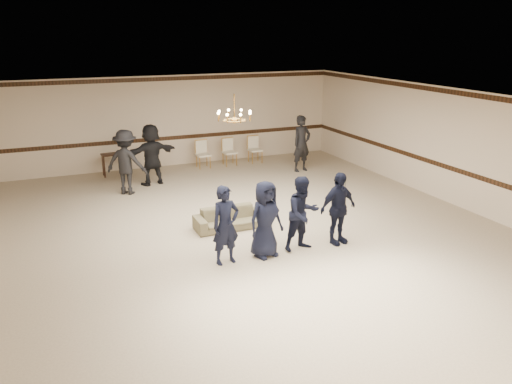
{
  "coord_description": "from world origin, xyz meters",
  "views": [
    {
      "loc": [
        -4.53,
        -11.05,
        4.71
      ],
      "look_at": [
        -0.05,
        -0.5,
        1.12
      ],
      "focal_mm": 36.48,
      "sensor_mm": 36.0,
      "label": 1
    }
  ],
  "objects_px": {
    "boy_a": "(226,225)",
    "adult_mid": "(151,154)",
    "adult_left": "(126,162)",
    "boy_c": "(303,214)",
    "boy_b": "(265,219)",
    "chandelier": "(234,107)",
    "settee": "(230,218)",
    "console_table": "(116,164)",
    "banquet_chair_mid": "(230,152)",
    "adult_right": "(302,144)",
    "boy_d": "(338,208)",
    "banquet_chair_left": "(203,155)",
    "banquet_chair_right": "(255,150)"
  },
  "relations": [
    {
      "from": "settee",
      "to": "adult_right",
      "type": "bearing_deg",
      "value": 45.15
    },
    {
      "from": "boy_b",
      "to": "boy_d",
      "type": "height_order",
      "value": "same"
    },
    {
      "from": "chandelier",
      "to": "boy_d",
      "type": "xyz_separation_m",
      "value": [
        1.51,
        -2.56,
        -2.03
      ]
    },
    {
      "from": "adult_right",
      "to": "console_table",
      "type": "xyz_separation_m",
      "value": [
        -6.0,
        1.93,
        -0.59
      ]
    },
    {
      "from": "chandelier",
      "to": "banquet_chair_right",
      "type": "xyz_separation_m",
      "value": [
        2.75,
        5.18,
        -2.4
      ]
    },
    {
      "from": "boy_a",
      "to": "adult_right",
      "type": "bearing_deg",
      "value": 42.24
    },
    {
      "from": "chandelier",
      "to": "adult_mid",
      "type": "height_order",
      "value": "chandelier"
    },
    {
      "from": "banquet_chair_left",
      "to": "banquet_chair_right",
      "type": "distance_m",
      "value": 2.0
    },
    {
      "from": "boy_b",
      "to": "banquet_chair_right",
      "type": "height_order",
      "value": "boy_b"
    },
    {
      "from": "banquet_chair_right",
      "to": "adult_mid",
      "type": "bearing_deg",
      "value": -160.85
    },
    {
      "from": "banquet_chair_mid",
      "to": "chandelier",
      "type": "bearing_deg",
      "value": -113.59
    },
    {
      "from": "adult_left",
      "to": "adult_mid",
      "type": "height_order",
      "value": "same"
    },
    {
      "from": "boy_b",
      "to": "banquet_chair_right",
      "type": "relative_size",
      "value": 1.76
    },
    {
      "from": "adult_mid",
      "to": "banquet_chair_left",
      "type": "relative_size",
      "value": 2.02
    },
    {
      "from": "banquet_chair_right",
      "to": "chandelier",
      "type": "bearing_deg",
      "value": -116.77
    },
    {
      "from": "settee",
      "to": "banquet_chair_mid",
      "type": "distance_m",
      "value": 6.28
    },
    {
      "from": "boy_b",
      "to": "chandelier",
      "type": "bearing_deg",
      "value": 69.23
    },
    {
      "from": "boy_a",
      "to": "console_table",
      "type": "bearing_deg",
      "value": 89.29
    },
    {
      "from": "boy_b",
      "to": "boy_c",
      "type": "xyz_separation_m",
      "value": [
        0.9,
        0.0,
        0.0
      ]
    },
    {
      "from": "boy_a",
      "to": "console_table",
      "type": "xyz_separation_m",
      "value": [
        -1.06,
        7.94,
        -0.46
      ]
    },
    {
      "from": "boy_d",
      "to": "banquet_chair_right",
      "type": "height_order",
      "value": "boy_d"
    },
    {
      "from": "boy_c",
      "to": "banquet_chair_left",
      "type": "bearing_deg",
      "value": 81.18
    },
    {
      "from": "boy_c",
      "to": "banquet_chair_right",
      "type": "xyz_separation_m",
      "value": [
        2.14,
        7.74,
        -0.36
      ]
    },
    {
      "from": "chandelier",
      "to": "console_table",
      "type": "distance_m",
      "value": 6.34
    },
    {
      "from": "settee",
      "to": "boy_c",
      "type": "bearing_deg",
      "value": -60.59
    },
    {
      "from": "adult_left",
      "to": "console_table",
      "type": "distance_m",
      "value": 2.3
    },
    {
      "from": "console_table",
      "to": "boy_b",
      "type": "bearing_deg",
      "value": -78.82
    },
    {
      "from": "banquet_chair_right",
      "to": "settee",
      "type": "bearing_deg",
      "value": -117.07
    },
    {
      "from": "banquet_chair_left",
      "to": "banquet_chair_mid",
      "type": "bearing_deg",
      "value": -4.15
    },
    {
      "from": "boy_b",
      "to": "adult_mid",
      "type": "bearing_deg",
      "value": 85.0
    },
    {
      "from": "adult_right",
      "to": "console_table",
      "type": "distance_m",
      "value": 6.33
    },
    {
      "from": "banquet_chair_left",
      "to": "chandelier",
      "type": "bearing_deg",
      "value": -102.39
    },
    {
      "from": "banquet_chair_mid",
      "to": "settee",
      "type": "bearing_deg",
      "value": -115.12
    },
    {
      "from": "boy_a",
      "to": "boy_b",
      "type": "height_order",
      "value": "same"
    },
    {
      "from": "console_table",
      "to": "banquet_chair_left",
      "type": "bearing_deg",
      "value": -6.53
    },
    {
      "from": "boy_b",
      "to": "console_table",
      "type": "bearing_deg",
      "value": 89.51
    },
    {
      "from": "settee",
      "to": "banquet_chair_mid",
      "type": "relative_size",
      "value": 1.82
    },
    {
      "from": "boy_c",
      "to": "console_table",
      "type": "xyz_separation_m",
      "value": [
        -2.86,
        7.94,
        -0.46
      ]
    },
    {
      "from": "boy_b",
      "to": "boy_d",
      "type": "distance_m",
      "value": 1.8
    },
    {
      "from": "chandelier",
      "to": "banquet_chair_mid",
      "type": "distance_m",
      "value": 5.97
    },
    {
      "from": "boy_c",
      "to": "adult_right",
      "type": "height_order",
      "value": "adult_right"
    },
    {
      "from": "adult_left",
      "to": "boy_d",
      "type": "bearing_deg",
      "value": 158.92
    },
    {
      "from": "chandelier",
      "to": "settee",
      "type": "xyz_separation_m",
      "value": [
        -0.42,
        -0.71,
        -2.62
      ]
    },
    {
      "from": "adult_left",
      "to": "boy_c",
      "type": "bearing_deg",
      "value": 152.16
    },
    {
      "from": "boy_b",
      "to": "console_table",
      "type": "relative_size",
      "value": 1.85
    },
    {
      "from": "chandelier",
      "to": "boy_d",
      "type": "relative_size",
      "value": 0.56
    },
    {
      "from": "boy_a",
      "to": "adult_mid",
      "type": "height_order",
      "value": "adult_mid"
    },
    {
      "from": "boy_d",
      "to": "adult_right",
      "type": "height_order",
      "value": "adult_right"
    },
    {
      "from": "chandelier",
      "to": "adult_right",
      "type": "xyz_separation_m",
      "value": [
        3.75,
        3.45,
        -1.91
      ]
    },
    {
      "from": "adult_left",
      "to": "banquet_chair_right",
      "type": "bearing_deg",
      "value": -122.35
    }
  ]
}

